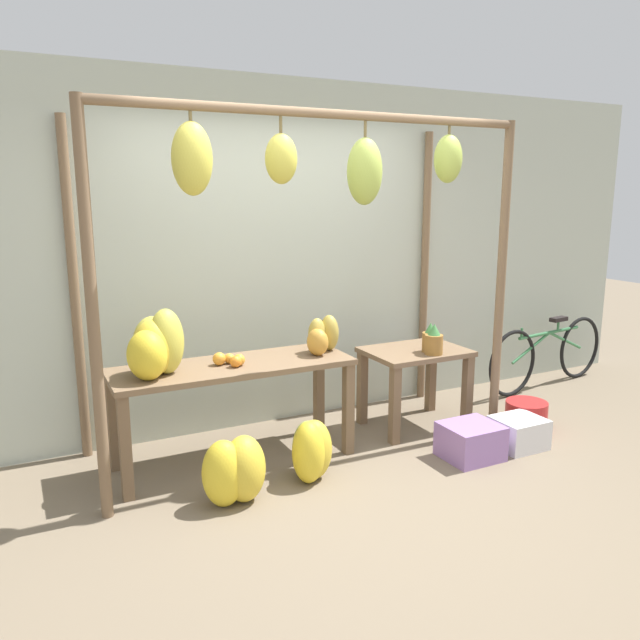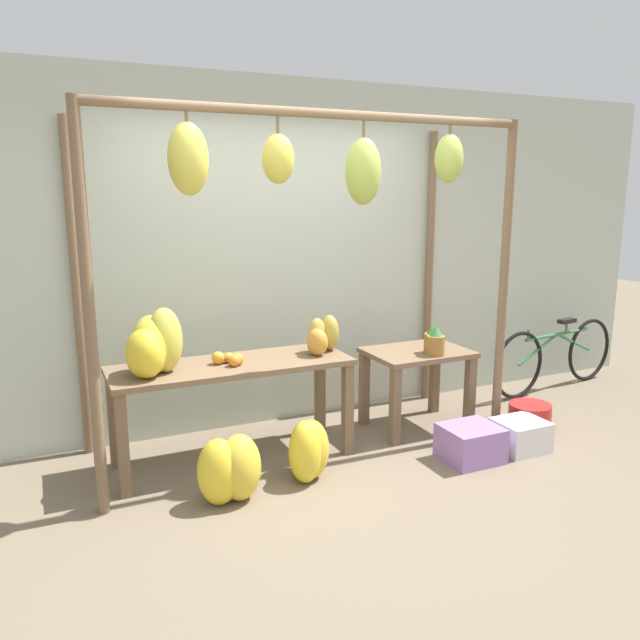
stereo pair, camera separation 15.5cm
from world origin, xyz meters
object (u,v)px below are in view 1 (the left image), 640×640
pineapple_cluster (432,340)px  fruit_crate_purple (518,433)px  parked_bicycle (548,353)px  orange_pile (230,360)px  banana_pile_ground_right (310,450)px  blue_bucket (526,416)px  papaya_pile (322,336)px  banana_pile_ground_left (235,471)px  banana_pile_on_table (154,348)px  fruit_crate_white (471,441)px

pineapple_cluster → fruit_crate_purple: 0.95m
parked_bicycle → orange_pile: bearing=-174.7°
orange_pile → pineapple_cluster: pineapple_cluster is taller
banana_pile_ground_right → blue_bucket: banana_pile_ground_right is taller
banana_pile_ground_right → papaya_pile: (0.35, 0.51, 0.65)m
banana_pile_ground_left → parked_bicycle: bearing=13.8°
banana_pile_on_table → orange_pile: (0.52, 0.01, -0.14)m
fruit_crate_white → blue_bucket: bearing=16.3°
pineapple_cluster → fruit_crate_white: size_ratio=0.61×
banana_pile_on_table → parked_bicycle: 3.96m
banana_pile_on_table → blue_bucket: 3.01m
banana_pile_ground_right → fruit_crate_purple: bearing=-7.6°
blue_bucket → orange_pile: bearing=168.9°
orange_pile → blue_bucket: 2.48m
banana_pile_ground_right → banana_pile_on_table: bearing=152.6°
banana_pile_ground_left → parked_bicycle: size_ratio=0.29×
orange_pile → banana_pile_ground_right: orange_pile is taller
banana_pile_on_table → orange_pile: banana_pile_on_table is taller
banana_pile_on_table → fruit_crate_white: bearing=-17.9°
banana_pile_on_table → fruit_crate_white: (2.10, -0.68, -0.79)m
pineapple_cluster → papaya_pile: 0.92m
fruit_crate_purple → banana_pile_on_table: bearing=164.9°
banana_pile_ground_right → fruit_crate_white: (1.20, -0.21, -0.08)m
blue_bucket → papaya_pile: bearing=162.9°
fruit_crate_white → banana_pile_ground_right: bearing=170.0°
pineapple_cluster → orange_pile: bearing=175.6°
orange_pile → fruit_crate_white: (1.59, -0.69, -0.64)m
pineapple_cluster → banana_pile_ground_left: 1.93m
pineapple_cluster → blue_bucket: size_ratio=0.73×
banana_pile_on_table → blue_bucket: bearing=-9.1°
blue_bucket → fruit_crate_purple: (-0.31, -0.23, -0.01)m
parked_bicycle → papaya_pile: size_ratio=5.19×
banana_pile_ground_right → blue_bucket: 1.97m
blue_bucket → papaya_pile: 1.84m
banana_pile_on_table → banana_pile_ground_right: size_ratio=1.14×
papaya_pile → fruit_crate_white: bearing=-40.2°
fruit_crate_white → blue_bucket: fruit_crate_white is taller
banana_pile_on_table → banana_pile_ground_right: (0.90, -0.47, -0.71)m
orange_pile → banana_pile_ground_left: (-0.17, -0.56, -0.56)m
parked_bicycle → papaya_pile: 2.72m
orange_pile → fruit_crate_purple: size_ratio=0.57×
fruit_crate_white → parked_bicycle: (1.80, 1.00, 0.21)m
pineapple_cluster → parked_bicycle: bearing=14.1°
banana_pile_on_table → parked_bicycle: size_ratio=0.29×
parked_bicycle → banana_pile_ground_left: bearing=-166.2°
banana_pile_ground_left → parked_bicycle: parked_bicycle is taller
banana_pile_on_table → banana_pile_ground_right: bearing=-27.4°
blue_bucket → parked_bicycle: bearing=36.8°
banana_pile_ground_left → fruit_crate_white: (1.76, -0.13, -0.09)m
fruit_crate_white → fruit_crate_purple: (0.46, -0.01, -0.01)m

